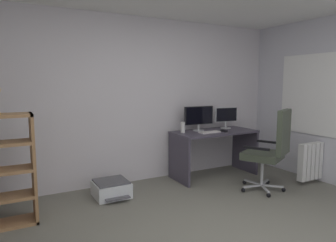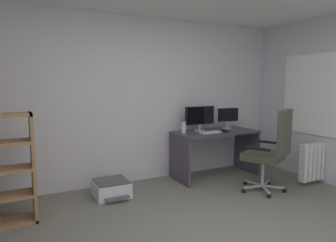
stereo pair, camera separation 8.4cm
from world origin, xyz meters
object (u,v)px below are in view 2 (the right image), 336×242
at_px(monitor_secondary, 227,116).
at_px(desktop_speaker, 184,127).
at_px(desk, 215,144).
at_px(computer_mouse, 225,131).
at_px(keyboard, 210,132).
at_px(office_chair, 272,148).
at_px(radiator, 318,161).
at_px(monitor_main, 200,116).
at_px(printer, 111,188).

bearing_deg(monitor_secondary, desktop_speaker, -176.93).
bearing_deg(desk, computer_mouse, -60.73).
distance_m(monitor_secondary, computer_mouse, 0.43).
bearing_deg(monitor_secondary, keyboard, -154.41).
distance_m(office_chair, radiator, 0.99).
height_order(monitor_main, computer_mouse, monitor_main).
height_order(keyboard, office_chair, office_chair).
bearing_deg(printer, desk, 2.92).
bearing_deg(keyboard, monitor_main, 98.72).
bearing_deg(radiator, desk, 140.12).
relative_size(computer_mouse, radiator, 0.14).
height_order(desktop_speaker, printer, desktop_speaker).
xyz_separation_m(monitor_main, computer_mouse, (0.30, -0.28, -0.22)).
bearing_deg(desk, keyboard, -147.00).
xyz_separation_m(office_chair, printer, (-2.02, 0.88, -0.52)).
height_order(desk, monitor_secondary, monitor_secondary).
bearing_deg(computer_mouse, office_chair, -94.68).
xyz_separation_m(monitor_main, keyboard, (0.04, -0.25, -0.22)).
distance_m(keyboard, desktop_speaker, 0.43).
distance_m(monitor_main, monitor_secondary, 0.56).
distance_m(keyboard, printer, 1.72).
relative_size(monitor_secondary, printer, 0.81).
bearing_deg(keyboard, radiator, -32.77).
bearing_deg(office_chair, monitor_secondary, 85.17).
height_order(desk, office_chair, office_chair).
relative_size(keyboard, office_chair, 0.29).
bearing_deg(computer_mouse, desktop_speaker, 143.64).
xyz_separation_m(keyboard, computer_mouse, (0.26, -0.03, 0.01)).
relative_size(office_chair, printer, 2.23).
relative_size(computer_mouse, office_chair, 0.09).
relative_size(monitor_main, computer_mouse, 5.24).
relative_size(monitor_secondary, radiator, 0.58).
bearing_deg(printer, office_chair, -23.42).
relative_size(keyboard, computer_mouse, 3.40).
height_order(monitor_secondary, office_chair, office_chair).
distance_m(desk, radiator, 1.57).
xyz_separation_m(desk, keyboard, (-0.18, -0.12, 0.22)).
bearing_deg(monitor_secondary, radiator, -52.95).
bearing_deg(desk, radiator, -39.88).
height_order(monitor_main, keyboard, monitor_main).
xyz_separation_m(desk, computer_mouse, (0.08, -0.14, 0.22)).
bearing_deg(monitor_main, desk, -31.61).
bearing_deg(office_chair, radiator, -2.14).
bearing_deg(radiator, computer_mouse, 142.50).
bearing_deg(radiator, monitor_secondary, 127.05).
height_order(keyboard, computer_mouse, computer_mouse).
distance_m(monitor_main, printer, 1.80).
xyz_separation_m(desktop_speaker, printer, (-1.23, -0.18, -0.73)).
xyz_separation_m(desk, monitor_secondary, (0.34, 0.13, 0.42)).
bearing_deg(monitor_main, desktop_speaker, -171.78).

